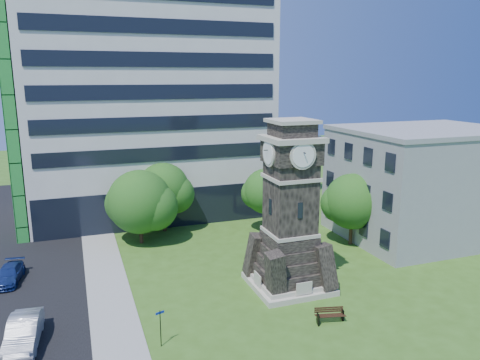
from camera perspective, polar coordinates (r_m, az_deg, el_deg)
name	(u,v)px	position (r m, az deg, el deg)	size (l,w,h in m)	color
ground	(261,305)	(32.67, 2.57, -14.96)	(160.00, 160.00, 0.00)	#355919
sidewalk	(109,294)	(35.16, -15.63, -13.29)	(3.00, 70.00, 0.06)	gray
clock_tower	(290,217)	(33.51, 6.11, -4.53)	(5.40, 5.40, 12.22)	#BAB5A2
office_tall	(145,84)	(53.18, -11.50, 11.39)	(26.20, 15.11, 28.60)	silver
office_low	(424,183)	(47.69, 21.49, -0.29)	(15.20, 12.20, 10.40)	gray
car_street_mid	(24,332)	(30.68, -24.87, -16.49)	(1.66, 4.75, 1.56)	#9FA0A6
car_street_north	(9,274)	(39.59, -26.35, -10.28)	(1.68, 4.14, 1.20)	navy
car_east_lot	(408,246)	(43.35, 19.80, -7.54)	(2.45, 5.32, 1.48)	#57585D
park_bench	(330,314)	(30.97, 10.90, -15.78)	(1.85, 0.49, 0.96)	black
street_sign	(160,324)	(28.00, -9.68, -16.92)	(0.53, 0.05, 2.22)	black
tree_nw	(141,203)	(43.46, -12.01, -2.80)	(6.41, 5.83, 6.85)	#332114
tree_nc	(164,190)	(46.40, -9.24, -1.27)	(5.64, 5.13, 6.87)	#332114
tree_ne	(267,193)	(45.45, 3.29, -1.57)	(4.85, 4.41, 6.39)	#332114
tree_east	(353,203)	(43.40, 13.61, -2.75)	(5.55, 5.04, 6.58)	#332114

